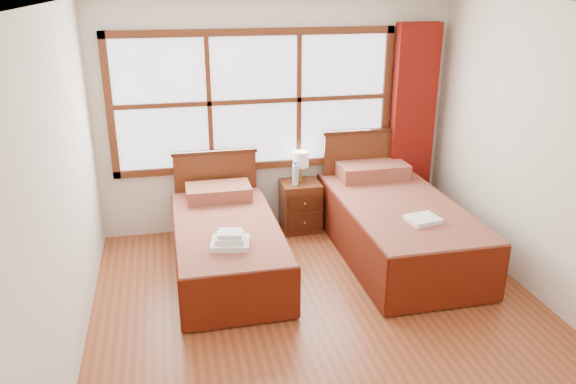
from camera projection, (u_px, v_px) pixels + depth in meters
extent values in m
plane|color=brown|center=(330.00, 327.00, 4.75)|extent=(4.50, 4.50, 0.00)
plane|color=white|center=(340.00, 4.00, 3.83)|extent=(4.50, 4.50, 0.00)
plane|color=silver|center=(276.00, 117.00, 6.35)|extent=(4.00, 0.00, 4.00)
plane|color=silver|center=(58.00, 204.00, 3.89)|extent=(0.00, 4.50, 4.50)
plane|color=silver|center=(563.00, 165.00, 4.70)|extent=(0.00, 4.50, 4.50)
cube|color=white|center=(254.00, 101.00, 6.20)|extent=(3.00, 0.02, 1.40)
cube|color=#542612|center=(256.00, 165.00, 6.44)|extent=(3.16, 0.06, 0.08)
cube|color=#542612|center=(253.00, 32.00, 5.92)|extent=(3.16, 0.06, 0.08)
cube|color=#542612|center=(109.00, 108.00, 5.87)|extent=(0.08, 0.06, 1.56)
cube|color=#542612|center=(386.00, 96.00, 6.49)|extent=(0.08, 0.06, 1.56)
cube|color=#542612|center=(209.00, 103.00, 6.08)|extent=(0.05, 0.05, 1.40)
cube|color=#542612|center=(299.00, 99.00, 6.28)|extent=(0.05, 0.05, 1.40)
cube|color=#542612|center=(255.00, 101.00, 6.18)|extent=(3.00, 0.05, 0.05)
cube|color=maroon|center=(412.00, 124.00, 6.59)|extent=(0.50, 0.16, 2.30)
cube|color=#3B190C|center=(228.00, 260.00, 5.58)|extent=(0.88, 1.76, 0.29)
cube|color=#600D0F|center=(227.00, 236.00, 5.49)|extent=(0.99, 1.95, 0.24)
cube|color=#561709|center=(177.00, 254.00, 5.44)|extent=(0.03, 1.95, 0.49)
cube|color=#561709|center=(276.00, 244.00, 5.64)|extent=(0.03, 1.95, 0.49)
cube|color=#561709|center=(241.00, 300.00, 4.65)|extent=(0.99, 0.03, 0.49)
cube|color=#600D0F|center=(219.00, 192.00, 6.07)|extent=(0.69, 0.40, 0.15)
cube|color=#542612|center=(216.00, 193.00, 6.39)|extent=(0.92, 0.06, 0.96)
cube|color=#3B190C|center=(214.00, 152.00, 6.22)|extent=(0.96, 0.08, 0.04)
cube|color=#3B190C|center=(396.00, 241.00, 5.94)|extent=(1.01, 2.01, 0.33)
cube|color=#600D0F|center=(398.00, 215.00, 5.83)|extent=(1.13, 2.23, 0.27)
cube|color=#561709|center=(346.00, 234.00, 5.78)|extent=(0.03, 2.23, 0.56)
cube|color=#561709|center=(446.00, 225.00, 6.01)|extent=(0.03, 2.23, 0.56)
cube|color=#561709|center=(447.00, 281.00, 4.88)|extent=(1.13, 0.03, 0.56)
cube|color=#600D0F|center=(372.00, 170.00, 6.49)|extent=(0.79, 0.46, 0.18)
cube|color=#542612|center=(365.00, 176.00, 6.73)|extent=(1.05, 0.06, 1.09)
cube|color=#3B190C|center=(368.00, 131.00, 6.53)|extent=(1.09, 0.08, 0.04)
cube|color=#542612|center=(300.00, 206.00, 6.52)|extent=(0.44, 0.39, 0.58)
cube|color=#3B190C|center=(305.00, 222.00, 6.37)|extent=(0.38, 0.02, 0.17)
cube|color=#3B190C|center=(305.00, 203.00, 6.29)|extent=(0.38, 0.02, 0.17)
sphere|color=#B3933C|center=(305.00, 223.00, 6.36)|extent=(0.03, 0.03, 0.03)
sphere|color=#B3933C|center=(305.00, 204.00, 6.27)|extent=(0.03, 0.03, 0.03)
cube|color=white|center=(230.00, 243.00, 5.00)|extent=(0.39, 0.35, 0.05)
cube|color=white|center=(230.00, 238.00, 4.98)|extent=(0.29, 0.26, 0.05)
cube|color=white|center=(230.00, 234.00, 4.97)|extent=(0.24, 0.22, 0.04)
cube|color=white|center=(423.00, 219.00, 5.32)|extent=(0.33, 0.30, 0.05)
cylinder|color=gold|center=(301.00, 180.00, 6.47)|extent=(0.11, 0.11, 0.02)
cylinder|color=gold|center=(301.00, 173.00, 6.44)|extent=(0.02, 0.02, 0.15)
cylinder|color=silver|center=(301.00, 159.00, 6.39)|extent=(0.18, 0.18, 0.18)
cylinder|color=silver|center=(295.00, 175.00, 6.31)|extent=(0.07, 0.07, 0.23)
cylinder|color=blue|center=(295.00, 164.00, 6.26)|extent=(0.03, 0.03, 0.03)
cylinder|color=silver|center=(295.00, 174.00, 6.36)|extent=(0.07, 0.07, 0.22)
cylinder|color=blue|center=(295.00, 163.00, 6.32)|extent=(0.03, 0.03, 0.03)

